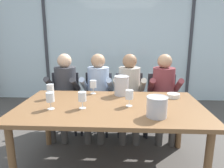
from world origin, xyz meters
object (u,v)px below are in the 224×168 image
chair_near_curtain (65,97)px  person_beige_jumper (129,90)px  chair_right_of_center (161,99)px  dining_table (110,111)px  wine_glass_near_bucket (50,98)px  person_pale_blue_shirt (98,89)px  ice_bucket_primary (157,106)px  tasting_bowl (173,96)px  chair_left_of_center (98,97)px  chair_center (130,98)px  person_maroon_top (164,90)px  wine_glass_spare_empty (129,95)px  ice_bucket_secondary (121,85)px  wine_glass_by_right_taster (82,97)px  wine_glass_by_left_taster (50,89)px  wine_glass_center_pour (93,85)px  person_charcoal_jacket (64,89)px

chair_near_curtain → person_beige_jumper: person_beige_jumper is taller
chair_near_curtain → chair_right_of_center: same height
dining_table → wine_glass_near_bucket: bearing=-165.8°
person_pale_blue_shirt → ice_bucket_primary: (0.68, -1.13, 0.14)m
tasting_bowl → ice_bucket_primary: bearing=-116.0°
chair_near_curtain → chair_left_of_center: bearing=-3.6°
chair_center → tasting_bowl: (0.50, -0.68, 0.24)m
person_maroon_top → wine_glass_spare_empty: size_ratio=6.99×
dining_table → ice_bucket_secondary: bearing=73.6°
chair_near_curtain → wine_glass_near_bucket: (0.18, -1.13, 0.34)m
chair_left_of_center → wine_glass_by_right_taster: size_ratio=5.16×
dining_table → chair_left_of_center: bearing=104.7°
chair_center → ice_bucket_primary: ice_bucket_primary is taller
ice_bucket_secondary → wine_glass_by_left_taster: ice_bucket_secondary is taller
ice_bucket_secondary → wine_glass_by_left_taster: bearing=-166.7°
chair_near_curtain → wine_glass_by_right_taster: bearing=-70.0°
chair_near_curtain → ice_bucket_primary: 1.80m
ice_bucket_secondary → chair_near_curtain: bearing=146.7°
person_maroon_top → tasting_bowl: (0.01, -0.52, 0.07)m
ice_bucket_primary → chair_left_of_center: bearing=118.6°
dining_table → chair_near_curtain: chair_near_curtain is taller
tasting_bowl → wine_glass_near_bucket: 1.42m
wine_glass_center_pour → dining_table: bearing=-60.8°
dining_table → chair_center: bearing=76.1°
chair_center → tasting_bowl: chair_center is taller
chair_left_of_center → person_pale_blue_shirt: size_ratio=0.74×
person_beige_jumper → ice_bucket_primary: person_beige_jumper is taller
wine_glass_spare_empty → wine_glass_near_bucket: bearing=-170.6°
ice_bucket_secondary → chair_center: bearing=77.9°
chair_left_of_center → wine_glass_by_right_taster: (-0.02, -1.10, 0.34)m
chair_right_of_center → chair_center: bearing=-177.2°
wine_glass_near_bucket → wine_glass_center_pour: same height
dining_table → chair_right_of_center: bearing=52.8°
tasting_bowl → wine_glass_center_pour: 1.00m
person_maroon_top → wine_glass_by_right_taster: 1.39m
chair_center → wine_glass_spare_empty: (-0.04, -1.01, 0.34)m
person_beige_jumper → ice_bucket_primary: 1.16m
person_charcoal_jacket → ice_bucket_secondary: 0.98m
ice_bucket_primary → wine_glass_by_left_taster: ice_bucket_primary is taller
ice_bucket_secondary → wine_glass_spare_empty: ice_bucket_secondary is taller
chair_center → person_pale_blue_shirt: (-0.48, -0.16, 0.17)m
person_charcoal_jacket → chair_left_of_center: bearing=22.8°
person_beige_jumper → chair_center: bearing=85.3°
chair_right_of_center → wine_glass_by_left_taster: bearing=-144.4°
dining_table → chair_right_of_center: (0.72, 0.95, -0.15)m
wine_glass_by_right_taster → chair_center: bearing=64.7°
wine_glass_near_bucket → chair_left_of_center: bearing=73.5°
person_charcoal_jacket → wine_glass_by_right_taster: size_ratio=6.99×
person_charcoal_jacket → person_pale_blue_shirt: 0.50m
chair_near_curtain → person_charcoal_jacket: size_ratio=0.74×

